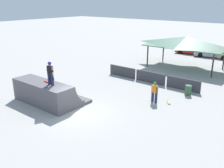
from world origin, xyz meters
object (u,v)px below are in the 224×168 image
bystander_walking (155,90)px  skateboard_on_ground (168,102)px  skater_on_deck (50,72)px  skateboard_on_deck (48,82)px  parked_car_red (191,50)px  trash_bin (188,90)px  parked_car_silver (212,53)px

bystander_walking → skateboard_on_ground: size_ratio=2.17×
skater_on_deck → bystander_walking: 7.87m
skater_on_deck → bystander_walking: skater_on_deck is taller
skateboard_on_deck → parked_car_red: skateboard_on_deck is taller
bystander_walking → trash_bin: size_ratio=1.95×
skateboard_on_deck → parked_car_red: 24.82m
skater_on_deck → parked_car_red: (0.54, 24.97, -2.09)m
parked_car_red → parked_car_silver: size_ratio=0.95×
trash_bin → skateboard_on_deck: bearing=-132.1°
trash_bin → parked_car_red: size_ratio=0.19×
skateboard_on_ground → skater_on_deck: bearing=97.8°
skater_on_deck → skateboard_on_ground: (6.32, 6.08, -2.63)m
trash_bin → parked_car_silver: 16.41m
skateboard_on_deck → trash_bin: (7.51, 8.31, -1.34)m
trash_bin → parked_car_silver: (-3.23, 16.09, 0.18)m
trash_bin → bystander_walking: bearing=-114.8°
skateboard_on_ground → parked_car_red: parked_car_red is taller
skater_on_deck → parked_car_silver: 24.95m
skateboard_on_ground → parked_car_silver: parked_car_silver is taller
skateboard_on_deck → bystander_walking: skateboard_on_deck is taller
skateboard_on_ground → trash_bin: trash_bin is taller
skateboard_on_deck → parked_car_silver: 24.79m
skateboard_on_ground → bystander_walking: bearing=91.3°
skateboard_on_deck → parked_car_red: bearing=89.7°
trash_bin → parked_car_silver: parked_car_silver is taller
skateboard_on_deck → parked_car_silver: bearing=82.5°
skater_on_deck → trash_bin: 11.17m
skateboard_on_ground → skateboard_on_deck: bearing=94.1°
parked_car_red → skater_on_deck: bearing=-97.1°
bystander_walking → skateboard_on_ground: (0.88, 0.67, -0.91)m
skateboard_on_deck → trash_bin: size_ratio=0.93×
skater_on_deck → skateboard_on_deck: (-0.64, 0.20, -0.93)m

